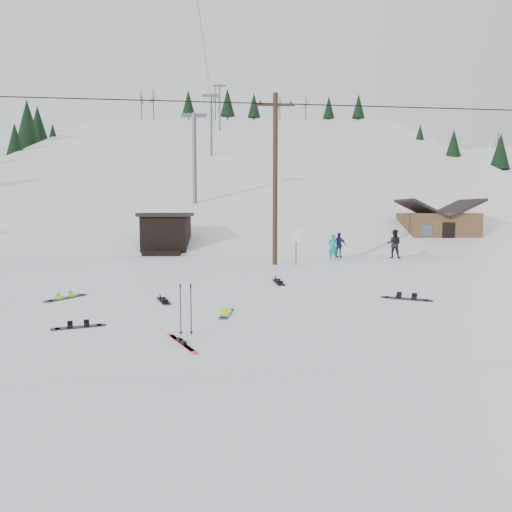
{
  "coord_description": "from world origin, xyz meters",
  "views": [
    {
      "loc": [
        0.43,
        -10.38,
        2.94
      ],
      "look_at": [
        0.77,
        4.82,
        1.4
      ],
      "focal_mm": 32.0,
      "sensor_mm": 36.0,
      "label": 1
    }
  ],
  "objects_px": {
    "cabin": "(437,229)",
    "hero_snowboard": "(227,313)",
    "utility_pole": "(275,177)",
    "hero_skis": "(182,342)"
  },
  "relations": [
    {
      "from": "utility_pole",
      "to": "cabin",
      "type": "bearing_deg",
      "value": 37.56
    },
    {
      "from": "cabin",
      "to": "hero_snowboard",
      "type": "bearing_deg",
      "value": -124.86
    },
    {
      "from": "hero_skis",
      "to": "utility_pole",
      "type": "bearing_deg",
      "value": 50.53
    },
    {
      "from": "cabin",
      "to": "hero_skis",
      "type": "bearing_deg",
      "value": -123.11
    },
    {
      "from": "cabin",
      "to": "hero_snowboard",
      "type": "xyz_separation_m",
      "value": [
        -15.12,
        -21.7,
        -1.46
      ]
    },
    {
      "from": "cabin",
      "to": "hero_snowboard",
      "type": "distance_m",
      "value": 26.49
    },
    {
      "from": "utility_pole",
      "to": "hero_snowboard",
      "type": "xyz_separation_m",
      "value": [
        -2.12,
        -11.7,
        -4.66
      ]
    },
    {
      "from": "utility_pole",
      "to": "hero_snowboard",
      "type": "bearing_deg",
      "value": -100.25
    },
    {
      "from": "hero_snowboard",
      "to": "hero_skis",
      "type": "height_order",
      "value": "hero_snowboard"
    },
    {
      "from": "hero_snowboard",
      "to": "hero_skis",
      "type": "relative_size",
      "value": 0.88
    }
  ]
}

